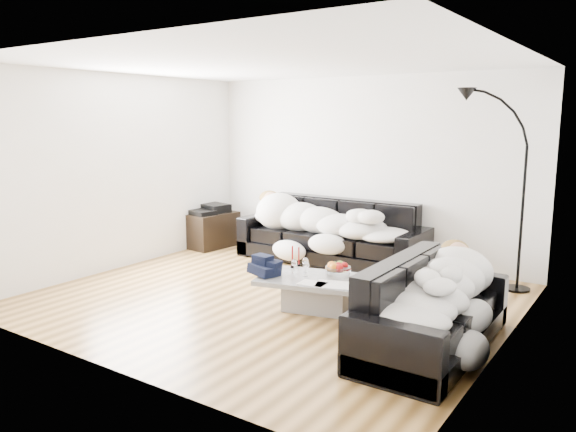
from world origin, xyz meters
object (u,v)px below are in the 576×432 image
Objects in this scene: sleeper_back at (329,218)px; wine_glass_b at (294,266)px; coffee_table at (317,294)px; sofa_back at (331,232)px; fruit_bowl at (338,269)px; candle_left at (292,257)px; wine_glass_c at (306,269)px; stereo at (211,209)px; sleeper_right at (434,281)px; wine_glass_a at (305,265)px; sofa_right at (433,306)px; floor_lamp at (523,203)px; shoes at (392,342)px; av_cabinet at (211,230)px; candle_right at (299,257)px.

sleeper_back is 1.87m from wine_glass_b.
sofa_back is at bearing 115.61° from coffee_table.
fruit_bowl is 0.60m from candle_left.
wine_glass_c is 0.38m from candle_left.
candle_left is 0.56× the size of stereo.
sleeper_right is (2.25, -2.09, -0.02)m from sleeper_back.
wine_glass_a is (-0.22, 0.12, 0.26)m from coffee_table.
floor_lamp is (0.24, 2.24, 0.65)m from sofa_right.
shoes is (1.96, -2.28, -0.59)m from sleeper_back.
wine_glass_c is at bearing -55.30° from wine_glass_a.
sofa_right is 1.53m from wine_glass_c.
stereo is at bearing 151.01° from coffee_table.
coffee_table is 4.45× the size of fruit_bowl.
sofa_back reaches higher than av_cabinet.
candle_right is (-1.79, 0.59, -0.16)m from sleeper_right.
floor_lamp is at bearing 3.49° from sleeper_back.
wine_glass_a is at bearing -68.94° from sofa_back.
wine_glass_c reaches higher than coffee_table.
wine_glass_b reaches higher than coffee_table.
wine_glass_b is (-0.08, -0.10, -0.01)m from wine_glass_a.
sofa_right is 0.92× the size of floor_lamp.
coffee_table is at bearing -63.77° from sleeper_back.
sleeper_right is (0.00, 0.00, 0.23)m from sofa_right.
wine_glass_b is 3.10m from av_cabinet.
sleeper_back is at bearing 11.04° from av_cabinet.
floor_lamp reaches higher than stereo.
fruit_bowl is 3.43m from av_cabinet.
candle_right is at bearing -21.16° from av_cabinet.
wine_glass_c is 1.35m from shoes.
wine_glass_b is at bearing 79.18° from sofa_right.
av_cabinet is (-4.02, 2.12, 0.21)m from shoes.
fruit_bowl is at bearing 68.42° from sleeper_right.
sleeper_right is at bearing -76.47° from floor_lamp.
coffee_table is 7.49× the size of wine_glass_a.
sofa_right is 0.48m from shoes.
av_cabinet reaches higher than fruit_bowl.
sleeper_right is 1.32m from fruit_bowl.
shoes is (1.96, -2.33, -0.38)m from sofa_back.
coffee_table is 3.37m from av_cabinet.
sofa_back is 1.91m from wine_glass_b.
shoes is at bearing -21.04° from av_cabinet.
candle_right is at bearing 113.05° from wine_glass_b.
shoes is at bearing -20.28° from wine_glass_b.
candle_left reaches higher than wine_glass_c.
wine_glass_c is 0.08× the size of floor_lamp.
sleeper_right is 10.10× the size of wine_glass_c.
candle_left is 1.72m from shoes.
fruit_bowl is 1.10× the size of candle_left.
wine_glass_c is at bearing -46.56° from candle_right.
sofa_back is 3.11m from sleeper_right.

